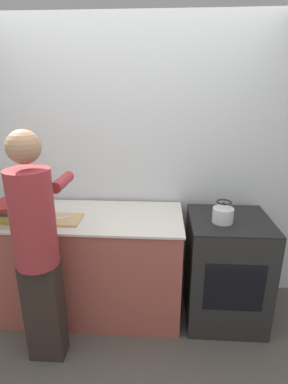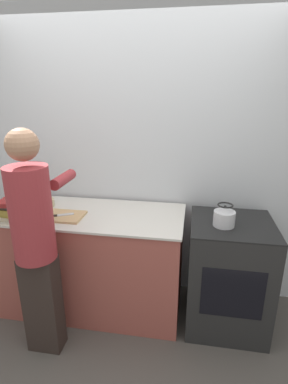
{
  "view_description": "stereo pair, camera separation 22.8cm",
  "coord_description": "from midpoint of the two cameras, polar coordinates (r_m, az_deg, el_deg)",
  "views": [
    {
      "loc": [
        0.27,
        -1.92,
        1.9
      ],
      "look_at": [
        0.14,
        0.24,
        1.16
      ],
      "focal_mm": 28.0,
      "sensor_mm": 36.0,
      "label": 1
    },
    {
      "loc": [
        0.5,
        -1.89,
        1.9
      ],
      "look_at": [
        0.14,
        0.24,
        1.16
      ],
      "focal_mm": 28.0,
      "sensor_mm": 36.0,
      "label": 2
    }
  ],
  "objects": [
    {
      "name": "counter",
      "position": [
        2.77,
        -7.57,
        -12.76
      ],
      "size": [
        1.61,
        0.71,
        0.91
      ],
      "color": "#9E4C42",
      "rests_on": "ground_plane"
    },
    {
      "name": "bowl_prep",
      "position": [
        2.78,
        -16.46,
        -2.08
      ],
      "size": [
        0.19,
        0.19,
        0.06
      ],
      "color": "#C6B789",
      "rests_on": "counter"
    },
    {
      "name": "kettle",
      "position": [
        2.36,
        17.76,
        -4.57
      ],
      "size": [
        0.16,
        0.16,
        0.17
      ],
      "color": "silver",
      "rests_on": "oven"
    },
    {
      "name": "person",
      "position": [
        2.18,
        -17.21,
        -8.46
      ],
      "size": [
        0.32,
        0.56,
        1.68
      ],
      "color": "#2D231F",
      "rests_on": "ground_plane"
    },
    {
      "name": "canister_jar",
      "position": [
        2.93,
        -18.14,
        0.1
      ],
      "size": [
        0.15,
        0.15,
        0.19
      ],
      "color": "#4C4C51",
      "rests_on": "counter"
    },
    {
      "name": "cutting_board",
      "position": [
        2.51,
        -12.67,
        -4.54
      ],
      "size": [
        0.33,
        0.25,
        0.02
      ],
      "color": "tan",
      "rests_on": "counter"
    },
    {
      "name": "wall_back",
      "position": [
        2.75,
        1.3,
        6.22
      ],
      "size": [
        8.0,
        0.05,
        2.6
      ],
      "color": "silver",
      "rests_on": "ground_plane"
    },
    {
      "name": "book_stack",
      "position": [
        2.6,
        -21.07,
        -2.65
      ],
      "size": [
        0.24,
        0.3,
        0.17
      ],
      "color": "beige",
      "rests_on": "counter"
    },
    {
      "name": "oven",
      "position": [
        2.68,
        18.12,
        -14.69
      ],
      "size": [
        0.64,
        0.63,
        0.93
      ],
      "color": "black",
      "rests_on": "ground_plane"
    },
    {
      "name": "ground_plane",
      "position": [
        2.71,
        -1.48,
        -25.57
      ],
      "size": [
        12.0,
        12.0,
        0.0
      ],
      "primitive_type": "plane",
      "color": "#4C4742"
    },
    {
      "name": "knife",
      "position": [
        2.5,
        -13.3,
        -4.38
      ],
      "size": [
        0.21,
        0.12,
        0.01
      ],
      "rotation": [
        0.0,
        0.0,
        0.45
      ],
      "color": "silver",
      "rests_on": "cutting_board"
    }
  ]
}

